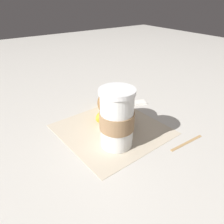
% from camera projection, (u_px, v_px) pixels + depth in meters
% --- Properties ---
extents(ground_plane, '(3.00, 3.00, 0.00)m').
position_uv_depth(ground_plane, '(112.00, 130.00, 0.59)').
color(ground_plane, beige).
extents(paper_napkin, '(0.28, 0.28, 0.00)m').
position_uv_depth(paper_napkin, '(112.00, 129.00, 0.59)').
color(paper_napkin, beige).
rests_on(paper_napkin, ground_plane).
extents(coffee_cup, '(0.08, 0.08, 0.14)m').
position_uv_depth(coffee_cup, '(117.00, 119.00, 0.50)').
color(coffee_cup, white).
rests_on(coffee_cup, paper_napkin).
extents(muffin, '(0.09, 0.09, 0.11)m').
position_uv_depth(muffin, '(115.00, 107.00, 0.58)').
color(muffin, white).
rests_on(muffin, paper_napkin).
extents(banana, '(0.12, 0.10, 0.03)m').
position_uv_depth(banana, '(106.00, 109.00, 0.66)').
color(banana, gold).
rests_on(banana, paper_napkin).
extents(sugar_packet, '(0.05, 0.06, 0.01)m').
position_uv_depth(sugar_packet, '(138.00, 102.00, 0.73)').
color(sugar_packet, white).
rests_on(sugar_packet, ground_plane).
extents(wooden_stirrer, '(0.01, 0.11, 0.00)m').
position_uv_depth(wooden_stirrer, '(187.00, 143.00, 0.54)').
color(wooden_stirrer, tan).
rests_on(wooden_stirrer, ground_plane).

